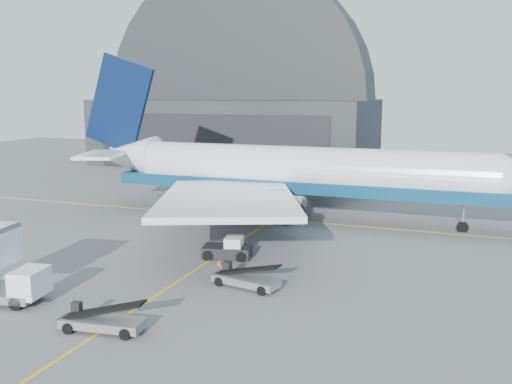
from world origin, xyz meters
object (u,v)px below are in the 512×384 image
at_px(airliner, 291,172).
at_px(belt_loader_a, 102,321).
at_px(belt_loader_b, 245,279).
at_px(pushback_tug, 228,250).

bearing_deg(airliner, belt_loader_a, -92.82).
bearing_deg(belt_loader_a, belt_loader_b, 55.40).
relative_size(airliner, belt_loader_a, 9.87).
bearing_deg(belt_loader_b, pushback_tug, 134.07).
height_order(airliner, belt_loader_b, airliner).
relative_size(belt_loader_a, belt_loader_b, 0.99).
bearing_deg(pushback_tug, belt_loader_a, -105.59).
relative_size(airliner, belt_loader_b, 9.73).
relative_size(pushback_tug, belt_loader_a, 0.82).
bearing_deg(pushback_tug, airliner, 76.51).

